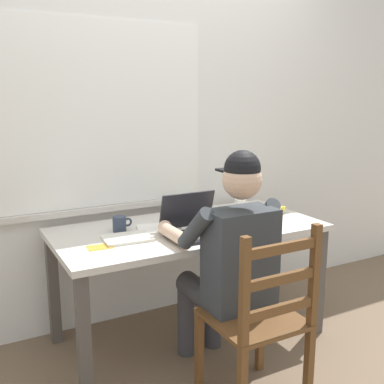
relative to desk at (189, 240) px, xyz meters
name	(u,v)px	position (x,y,z in m)	size (l,w,h in m)	color
ground_plane	(189,336)	(0.00, 0.00, -0.63)	(8.00, 8.00, 0.00)	brown
back_wall	(154,123)	(-0.01, 0.46, 0.67)	(6.00, 0.08, 2.60)	silver
desk	(189,240)	(0.00, 0.00, 0.00)	(1.58, 0.76, 0.71)	beige
seated_person	(229,257)	(-0.01, -0.46, 0.04)	(0.50, 0.60, 1.23)	#33383D
wooden_chair	(260,320)	(-0.01, -0.74, -0.18)	(0.42, 0.42, 0.93)	brown
laptop	(194,225)	(-0.04, -0.15, 0.14)	(0.33, 0.30, 0.23)	#232328
computer_mouse	(240,228)	(0.22, -0.22, 0.10)	(0.06, 0.10, 0.03)	#232328
coffee_mug_white	(241,207)	(0.43, 0.09, 0.14)	(0.11, 0.08, 0.10)	white
coffee_mug_dark	(120,224)	(-0.39, 0.10, 0.13)	(0.12, 0.08, 0.09)	#2D384C
book_stack_main	(195,208)	(0.15, 0.20, 0.13)	(0.20, 0.17, 0.09)	white
book_stack_side	(268,210)	(0.59, 0.01, 0.11)	(0.19, 0.14, 0.05)	gold
paper_pile_near_laptop	(127,238)	(-0.41, -0.06, 0.09)	(0.25, 0.19, 0.02)	silver
paper_pile_back_corner	(159,229)	(-0.18, 0.03, 0.09)	(0.25, 0.19, 0.01)	white
landscape_photo_print	(100,247)	(-0.58, -0.12, 0.09)	(0.13, 0.09, 0.00)	gold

